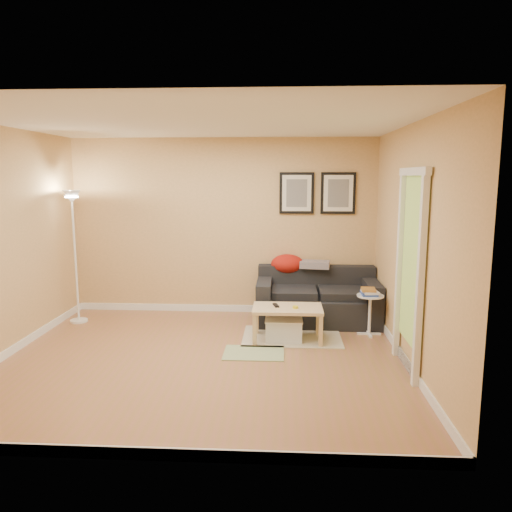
# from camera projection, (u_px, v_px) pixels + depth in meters

# --- Properties ---
(floor) EXTENTS (4.50, 4.50, 0.00)m
(floor) POSITION_uv_depth(u_px,v_px,m) (203.00, 359.00, 5.52)
(floor) COLOR #9A6042
(floor) RESTS_ON ground
(ceiling) EXTENTS (4.50, 4.50, 0.00)m
(ceiling) POSITION_uv_depth(u_px,v_px,m) (199.00, 122.00, 5.10)
(ceiling) COLOR white
(ceiling) RESTS_ON wall_back
(wall_back) EXTENTS (4.50, 0.00, 4.50)m
(wall_back) POSITION_uv_depth(u_px,v_px,m) (223.00, 227.00, 7.28)
(wall_back) COLOR tan
(wall_back) RESTS_ON ground
(wall_front) EXTENTS (4.50, 0.00, 4.50)m
(wall_front) POSITION_uv_depth(u_px,v_px,m) (152.00, 286.00, 3.34)
(wall_front) COLOR tan
(wall_front) RESTS_ON ground
(wall_left) EXTENTS (0.00, 4.00, 4.00)m
(wall_left) POSITION_uv_depth(u_px,v_px,m) (0.00, 244.00, 5.44)
(wall_left) COLOR tan
(wall_left) RESTS_ON ground
(wall_right) EXTENTS (0.00, 4.00, 4.00)m
(wall_right) POSITION_uv_depth(u_px,v_px,m) (411.00, 247.00, 5.19)
(wall_right) COLOR tan
(wall_right) RESTS_ON ground
(baseboard_back) EXTENTS (4.50, 0.02, 0.10)m
(baseboard_back) POSITION_uv_depth(u_px,v_px,m) (224.00, 308.00, 7.47)
(baseboard_back) COLOR white
(baseboard_back) RESTS_ON ground
(baseboard_front) EXTENTS (4.50, 0.02, 0.10)m
(baseboard_front) POSITION_uv_depth(u_px,v_px,m) (159.00, 454.00, 3.55)
(baseboard_front) COLOR white
(baseboard_front) RESTS_ON ground
(baseboard_left) EXTENTS (0.02, 4.00, 0.10)m
(baseboard_left) POSITION_uv_depth(u_px,v_px,m) (10.00, 351.00, 5.64)
(baseboard_left) COLOR white
(baseboard_left) RESTS_ON ground
(baseboard_right) EXTENTS (0.02, 4.00, 0.10)m
(baseboard_right) POSITION_uv_depth(u_px,v_px,m) (405.00, 359.00, 5.39)
(baseboard_right) COLOR white
(baseboard_right) RESTS_ON ground
(sofa) EXTENTS (1.70, 0.90, 0.75)m
(sofa) POSITION_uv_depth(u_px,v_px,m) (317.00, 296.00, 6.89)
(sofa) COLOR black
(sofa) RESTS_ON ground
(red_throw) EXTENTS (0.48, 0.36, 0.28)m
(red_throw) POSITION_uv_depth(u_px,v_px,m) (288.00, 264.00, 7.18)
(red_throw) COLOR #B62210
(red_throw) RESTS_ON sofa
(plaid_throw) EXTENTS (0.45, 0.32, 0.10)m
(plaid_throw) POSITION_uv_depth(u_px,v_px,m) (315.00, 264.00, 7.09)
(plaid_throw) COLOR tan
(plaid_throw) RESTS_ON sofa
(framed_print_left) EXTENTS (0.50, 0.04, 0.60)m
(framed_print_left) POSITION_uv_depth(u_px,v_px,m) (297.00, 193.00, 7.12)
(framed_print_left) COLOR black
(framed_print_left) RESTS_ON wall_back
(framed_print_right) EXTENTS (0.50, 0.04, 0.60)m
(framed_print_right) POSITION_uv_depth(u_px,v_px,m) (338.00, 193.00, 7.09)
(framed_print_right) COLOR black
(framed_print_right) RESTS_ON wall_back
(area_rug) EXTENTS (1.25, 0.85, 0.01)m
(area_rug) POSITION_uv_depth(u_px,v_px,m) (292.00, 337.00, 6.29)
(area_rug) COLOR beige
(area_rug) RESTS_ON ground
(green_runner) EXTENTS (0.70, 0.50, 0.01)m
(green_runner) POSITION_uv_depth(u_px,v_px,m) (254.00, 353.00, 5.70)
(green_runner) COLOR #668C4C
(green_runner) RESTS_ON ground
(coffee_table) EXTENTS (0.88, 0.55, 0.43)m
(coffee_table) POSITION_uv_depth(u_px,v_px,m) (287.00, 324.00, 6.13)
(coffee_table) COLOR #E4BE8B
(coffee_table) RESTS_ON ground
(remote_control) EXTENTS (0.09, 0.17, 0.02)m
(remote_control) POSITION_uv_depth(u_px,v_px,m) (276.00, 305.00, 6.14)
(remote_control) COLOR black
(remote_control) RESTS_ON coffee_table
(tape_roll) EXTENTS (0.07, 0.07, 0.03)m
(tape_roll) POSITION_uv_depth(u_px,v_px,m) (295.00, 307.00, 6.03)
(tape_roll) COLOR yellow
(tape_roll) RESTS_ON coffee_table
(storage_bin) EXTENTS (0.46, 0.34, 0.29)m
(storage_bin) POSITION_uv_depth(u_px,v_px,m) (284.00, 329.00, 6.14)
(storage_bin) COLOR white
(storage_bin) RESTS_ON ground
(side_table) EXTENTS (0.35, 0.35, 0.53)m
(side_table) POSITION_uv_depth(u_px,v_px,m) (370.00, 315.00, 6.35)
(side_table) COLOR white
(side_table) RESTS_ON ground
(book_stack) EXTENTS (0.27, 0.31, 0.08)m
(book_stack) POSITION_uv_depth(u_px,v_px,m) (369.00, 292.00, 6.31)
(book_stack) COLOR #2F468D
(book_stack) RESTS_ON side_table
(floor_lamp) EXTENTS (0.24, 0.24, 1.87)m
(floor_lamp) POSITION_uv_depth(u_px,v_px,m) (75.00, 261.00, 6.81)
(floor_lamp) COLOR white
(floor_lamp) RESTS_ON ground
(doorway) EXTENTS (0.12, 1.01, 2.13)m
(doorway) POSITION_uv_depth(u_px,v_px,m) (409.00, 275.00, 5.09)
(doorway) COLOR white
(doorway) RESTS_ON ground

